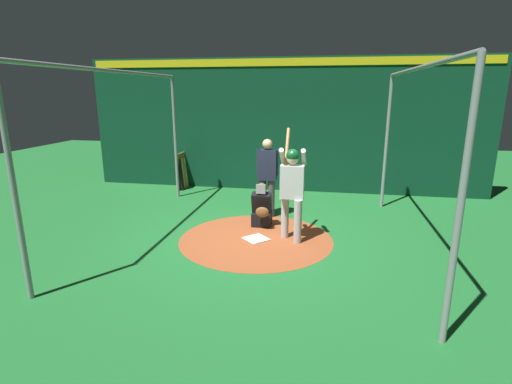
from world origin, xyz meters
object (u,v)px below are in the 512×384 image
at_px(umpire, 267,174).
at_px(home_plate, 256,239).
at_px(catcher, 262,209).
at_px(bat_rack, 184,171).
at_px(batter, 292,186).

bearing_deg(umpire, home_plate, 0.61).
xyz_separation_m(catcher, bat_rack, (-3.01, -2.87, 0.13)).
height_order(home_plate, catcher, catcher).
height_order(home_plate, umpire, umpire).
distance_m(batter, bat_rack, 5.16).
bearing_deg(home_plate, bat_rack, -142.68).
height_order(catcher, umpire, umpire).
height_order(batter, umpire, batter).
bearing_deg(batter, umpire, -153.26).
bearing_deg(umpire, catcher, -0.53).
distance_m(batter, umpire, 1.51).
height_order(home_plate, bat_rack, bat_rack).
bearing_deg(catcher, home_plate, 1.56).
bearing_deg(catcher, bat_rack, -136.29).
bearing_deg(umpire, bat_rack, -129.12).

